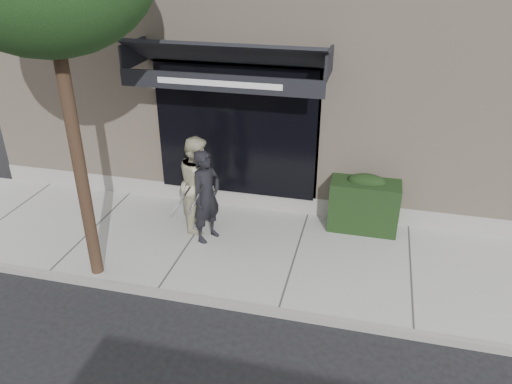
# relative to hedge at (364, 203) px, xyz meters

# --- Properties ---
(ground) EXTENTS (80.00, 80.00, 0.00)m
(ground) POSITION_rel_hedge_xyz_m (-1.10, -1.25, -0.66)
(ground) COLOR black
(ground) RESTS_ON ground
(sidewalk) EXTENTS (20.00, 3.00, 0.12)m
(sidewalk) POSITION_rel_hedge_xyz_m (-1.10, -1.25, -0.60)
(sidewalk) COLOR #989994
(sidewalk) RESTS_ON ground
(curb) EXTENTS (20.00, 0.10, 0.14)m
(curb) POSITION_rel_hedge_xyz_m (-1.10, -2.80, -0.59)
(curb) COLOR gray
(curb) RESTS_ON ground
(building_facade) EXTENTS (14.30, 8.04, 5.64)m
(building_facade) POSITION_rel_hedge_xyz_m (-1.11, 3.71, 2.08)
(building_facade) COLOR tan
(building_facade) RESTS_ON ground
(hedge) EXTENTS (1.30, 0.70, 1.14)m
(hedge) POSITION_rel_hedge_xyz_m (0.00, 0.00, 0.00)
(hedge) COLOR black
(hedge) RESTS_ON sidewalk
(pedestrian_front) EXTENTS (0.88, 0.94, 1.77)m
(pedestrian_front) POSITION_rel_hedge_xyz_m (-2.80, -1.10, 0.35)
(pedestrian_front) COLOR black
(pedestrian_front) RESTS_ON sidewalk
(pedestrian_back) EXTENTS (0.90, 1.05, 1.85)m
(pedestrian_back) POSITION_rel_hedge_xyz_m (-3.09, -0.68, 0.39)
(pedestrian_back) COLOR beige
(pedestrian_back) RESTS_ON sidewalk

